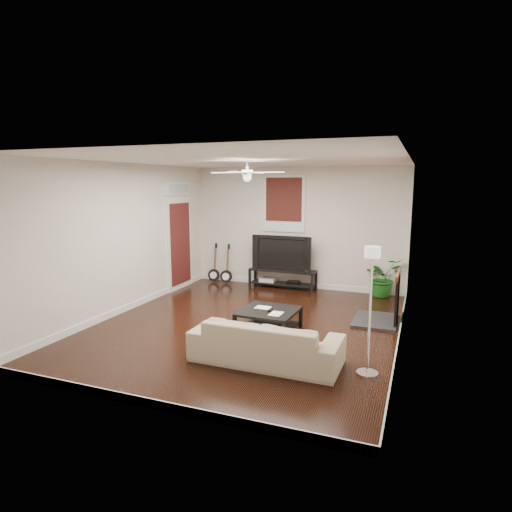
{
  "coord_description": "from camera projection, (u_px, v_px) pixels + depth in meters",
  "views": [
    {
      "loc": [
        2.73,
        -6.66,
        2.44
      ],
      "look_at": [
        0.0,
        0.4,
        1.15
      ],
      "focal_mm": 30.38,
      "sensor_mm": 36.0,
      "label": 1
    }
  ],
  "objects": [
    {
      "name": "door_left",
      "position": [
        180.0,
        235.0,
        9.91
      ],
      "size": [
        0.08,
        1.0,
        2.5
      ],
      "primitive_type": "cube",
      "color": "white",
      "rests_on": "wall_left"
    },
    {
      "name": "room",
      "position": [
        247.0,
        245.0,
        7.27
      ],
      "size": [
        5.01,
        6.01,
        2.81
      ],
      "color": "black",
      "rests_on": "ground"
    },
    {
      "name": "potted_plant",
      "position": [
        382.0,
        277.0,
        9.32
      ],
      "size": [
        0.99,
        1.0,
        0.84
      ],
      "primitive_type": "imported",
      "rotation": [
        0.0,
        0.0,
        0.83
      ],
      "color": "#1A5B1C",
      "rests_on": "floor"
    },
    {
      "name": "brick_accent",
      "position": [
        406.0,
        245.0,
        7.31
      ],
      "size": [
        0.02,
        2.2,
        2.8
      ],
      "primitive_type": "cube",
      "color": "#9C4B32",
      "rests_on": "floor"
    },
    {
      "name": "floor_lamp",
      "position": [
        370.0,
        312.0,
        5.43
      ],
      "size": [
        0.28,
        0.28,
        1.68
      ],
      "primitive_type": null,
      "rotation": [
        0.0,
        0.0,
        -0.01
      ],
      "color": "white",
      "rests_on": "floor"
    },
    {
      "name": "window_back",
      "position": [
        284.0,
        204.0,
        10.01
      ],
      "size": [
        1.0,
        0.06,
        1.3
      ],
      "primitive_type": "cube",
      "color": "#33150E",
      "rests_on": "wall_back"
    },
    {
      "name": "tv",
      "position": [
        283.0,
        252.0,
        10.03
      ],
      "size": [
        1.4,
        0.18,
        0.81
      ],
      "primitive_type": "imported",
      "color": "black",
      "rests_on": "tv_stand"
    },
    {
      "name": "ceiling_fan",
      "position": [
        247.0,
        172.0,
        7.07
      ],
      "size": [
        1.24,
        1.24,
        0.32
      ],
      "primitive_type": null,
      "color": "white",
      "rests_on": "ceiling"
    },
    {
      "name": "coffee_table",
      "position": [
        269.0,
        321.0,
        7.12
      ],
      "size": [
        0.92,
        0.92,
        0.38
      ],
      "primitive_type": "cube",
      "rotation": [
        0.0,
        0.0,
        -0.03
      ],
      "color": "black",
      "rests_on": "floor"
    },
    {
      "name": "tv_stand",
      "position": [
        283.0,
        279.0,
        10.11
      ],
      "size": [
        1.56,
        0.42,
        0.44
      ],
      "primitive_type": "cube",
      "color": "black",
      "rests_on": "floor"
    },
    {
      "name": "fireplace",
      "position": [
        386.0,
        297.0,
        7.57
      ],
      "size": [
        0.8,
        1.1,
        0.92
      ],
      "primitive_type": "cube",
      "color": "black",
      "rests_on": "floor"
    },
    {
      "name": "guitar_left",
      "position": [
        214.0,
        263.0,
        10.67
      ],
      "size": [
        0.32,
        0.25,
        0.96
      ],
      "primitive_type": null,
      "rotation": [
        0.0,
        0.0,
        0.13
      ],
      "color": "black",
      "rests_on": "floor"
    },
    {
      "name": "guitar_right",
      "position": [
        226.0,
        264.0,
        10.52
      ],
      "size": [
        0.34,
        0.27,
        0.96
      ],
      "primitive_type": null,
      "rotation": [
        0.0,
        0.0,
        0.23
      ],
      "color": "black",
      "rests_on": "floor"
    },
    {
      "name": "sofa",
      "position": [
        266.0,
        341.0,
        5.91
      ],
      "size": [
        2.06,
        0.82,
        0.6
      ],
      "primitive_type": "imported",
      "rotation": [
        0.0,
        0.0,
        3.13
      ],
      "color": "tan",
      "rests_on": "floor"
    }
  ]
}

